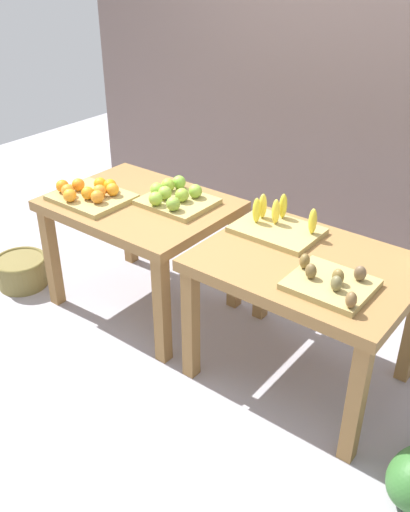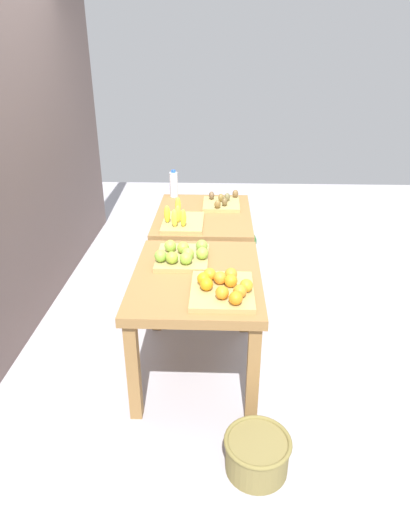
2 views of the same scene
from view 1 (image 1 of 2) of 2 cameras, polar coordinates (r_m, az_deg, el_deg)
ground_plane at (r=3.43m, az=0.95°, el=-7.99°), size 8.00×8.00×0.00m
back_wall at (r=3.92m, az=13.97°, el=20.23°), size 4.40×0.12×3.00m
display_table_left at (r=3.41m, az=-6.49°, el=3.89°), size 1.04×0.80×0.72m
display_table_right at (r=2.83m, az=10.13°, el=-2.27°), size 1.04×0.80×0.72m
orange_bin at (r=3.41m, az=-11.45°, el=6.15°), size 0.44×0.37×0.11m
apple_bin at (r=3.30m, az=-3.06°, el=5.94°), size 0.40×0.37×0.11m
banana_crate at (r=3.01m, az=7.26°, el=3.08°), size 0.44×0.32×0.17m
kiwi_bin at (r=2.57m, az=12.55°, el=-2.63°), size 0.37×0.32×0.10m
wicker_basket at (r=4.03m, az=-17.93°, el=-1.40°), size 0.35×0.35×0.21m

